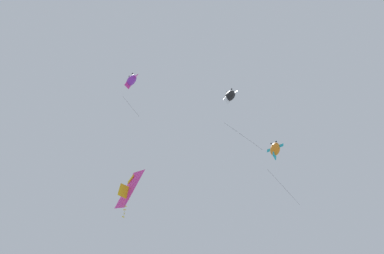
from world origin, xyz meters
TOP-DOWN VIEW (x-y plane):
  - kite_fish_near_left at (2.88, 3.92)m, footprint 1.70×1.23m
  - kite_delta_low_drifter at (2.95, 3.08)m, footprint 3.31×1.89m
  - kite_fish_highest at (-4.84, -4.31)m, footprint 2.10×1.42m
  - kite_fish_far_centre at (-4.11, 0.80)m, footprint 3.13×2.05m

SIDE VIEW (x-z plane):
  - kite_delta_low_drifter at x=2.95m, z-range 24.36..27.78m
  - kite_fish_highest at x=-4.84m, z-range 28.23..34.15m
  - kite_fish_far_centre at x=-4.11m, z-range 29.87..36.19m
  - kite_fish_near_left at x=2.88m, z-range 33.97..38.61m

